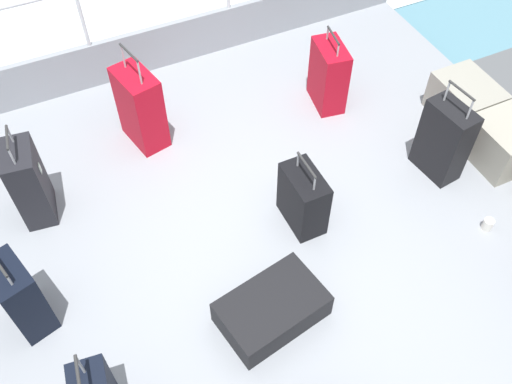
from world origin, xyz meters
name	(u,v)px	position (x,y,z in m)	size (l,w,h in m)	color
ground_plane	(261,224)	(0.00, 0.00, -0.03)	(4.40, 5.20, 0.06)	gray
gunwale_port	(164,45)	(-2.17, 0.00, 0.23)	(0.06, 5.20, 0.45)	gray
sea_wake	(130,18)	(-3.60, 0.00, -0.34)	(12.00, 12.00, 0.01)	#598C9E
cargo_crate_0	(465,101)	(-0.30, 2.18, 0.19)	(0.61, 0.44, 0.38)	gray
cargo_crate_1	(504,143)	(0.26, 2.13, 0.20)	(0.54, 0.47, 0.39)	#9E9989
suitcase_0	(141,108)	(-1.27, -0.52, 0.35)	(0.47, 0.34, 0.94)	#B70C1E
suitcase_2	(29,183)	(-0.85, -1.53, 0.34)	(0.40, 0.27, 0.84)	black
suitcase_3	(303,199)	(0.11, 0.30, 0.26)	(0.41, 0.24, 0.65)	black
suitcase_4	(444,140)	(0.12, 1.57, 0.34)	(0.42, 0.26, 0.87)	black
suitcase_5	(20,296)	(0.06, -1.79, 0.31)	(0.42, 0.32, 0.72)	black
suitcase_7	(272,309)	(0.77, -0.28, 0.11)	(0.57, 0.78, 0.23)	black
suitcase_8	(328,76)	(-1.00, 1.16, 0.31)	(0.44, 0.30, 0.75)	#B70C1E
paper_cup	(488,224)	(0.81, 1.57, 0.05)	(0.08, 0.08, 0.10)	white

